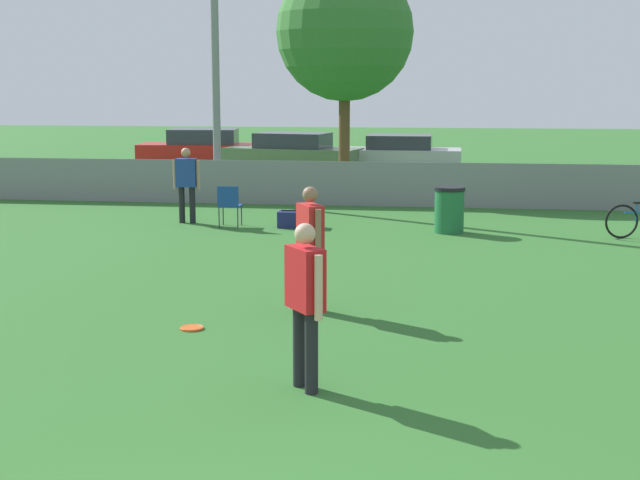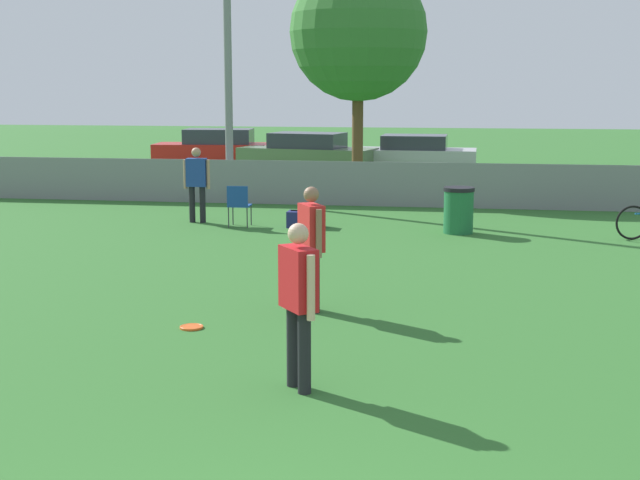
% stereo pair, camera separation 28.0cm
% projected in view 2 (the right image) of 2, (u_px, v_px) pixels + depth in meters
% --- Properties ---
extents(fence_backline, '(25.91, 0.07, 1.21)m').
position_uv_depth(fence_backline, '(417.00, 185.00, 21.78)').
color(fence_backline, gray).
rests_on(fence_backline, ground_plane).
extents(tree_near_pole, '(3.90, 3.90, 6.39)m').
position_uv_depth(tree_near_pole, '(358.00, 32.00, 25.14)').
color(tree_near_pole, brown).
rests_on(tree_near_pole, ground_plane).
extents(player_thrower_red, '(0.45, 0.50, 1.65)m').
position_uv_depth(player_thrower_red, '(298.00, 294.00, 8.59)').
color(player_thrower_red, black).
rests_on(player_thrower_red, ground_plane).
extents(player_defender_red, '(0.42, 0.54, 1.65)m').
position_uv_depth(player_defender_red, '(311.00, 239.00, 11.65)').
color(player_defender_red, black).
rests_on(player_defender_red, ground_plane).
extents(spectator_in_blue, '(0.59, 0.23, 1.63)m').
position_uv_depth(spectator_in_blue, '(197.00, 179.00, 19.27)').
color(spectator_in_blue, black).
rests_on(spectator_in_blue, ground_plane).
extents(frisbee_disc, '(0.29, 0.29, 0.03)m').
position_uv_depth(frisbee_disc, '(192.00, 327.00, 10.95)').
color(frisbee_disc, '#E5591E').
rests_on(frisbee_disc, ground_plane).
extents(folding_chair_sideline, '(0.46, 0.46, 0.88)m').
position_uv_depth(folding_chair_sideline, '(239.00, 203.00, 18.71)').
color(folding_chair_sideline, '#333338').
rests_on(folding_chair_sideline, ground_plane).
extents(trash_bin, '(0.62, 0.62, 0.93)m').
position_uv_depth(trash_bin, '(459.00, 210.00, 17.94)').
color(trash_bin, '#1E6638').
rests_on(trash_bin, ground_plane).
extents(gear_bag_sideline, '(0.76, 0.42, 0.37)m').
position_uv_depth(gear_bag_sideline, '(306.00, 219.00, 18.74)').
color(gear_bag_sideline, navy).
rests_on(gear_bag_sideline, ground_plane).
extents(parked_car_red, '(4.73, 2.14, 1.41)m').
position_uv_depth(parked_car_red, '(219.00, 149.00, 32.07)').
color(parked_car_red, black).
rests_on(parked_car_red, ground_plane).
extents(parked_car_olive, '(4.78, 2.55, 1.38)m').
position_uv_depth(parked_car_olive, '(307.00, 154.00, 30.02)').
color(parked_car_olive, black).
rests_on(parked_car_olive, ground_plane).
extents(parked_car_silver, '(4.17, 1.91, 1.30)m').
position_uv_depth(parked_car_silver, '(414.00, 154.00, 30.10)').
color(parked_car_silver, black).
rests_on(parked_car_silver, ground_plane).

